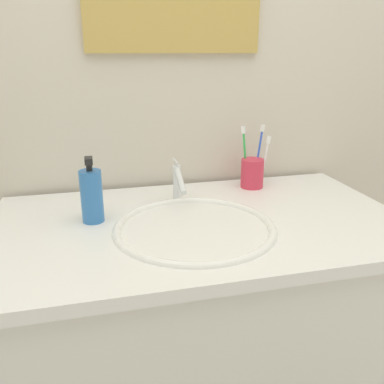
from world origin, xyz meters
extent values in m
cube|color=beige|center=(0.00, 0.36, 1.20)|extent=(2.32, 0.04, 2.40)
cube|color=silver|center=(0.00, 0.00, 0.43)|extent=(1.08, 0.61, 0.87)
cube|color=white|center=(0.00, 0.00, 0.88)|extent=(1.12, 0.64, 0.03)
ellipsoid|color=white|center=(-0.03, -0.05, 0.84)|extent=(0.37, 0.37, 0.11)
torus|color=white|center=(-0.03, -0.05, 0.90)|extent=(0.43, 0.43, 0.02)
cylinder|color=#595B60|center=(-0.03, -0.05, 0.79)|extent=(0.03, 0.03, 0.01)
cylinder|color=silver|center=(-0.03, 0.17, 0.96)|extent=(0.02, 0.02, 0.11)
cylinder|color=silver|center=(-0.03, 0.12, 0.98)|extent=(0.02, 0.10, 0.06)
cylinder|color=silver|center=(-0.03, 0.18, 1.02)|extent=(0.01, 0.05, 0.01)
cylinder|color=#D8334C|center=(0.24, 0.23, 0.95)|extent=(0.08, 0.08, 0.10)
cylinder|color=green|center=(0.22, 0.25, 1.00)|extent=(0.03, 0.02, 0.19)
cube|color=white|center=(0.21, 0.26, 1.09)|extent=(0.02, 0.02, 0.03)
cylinder|color=white|center=(0.27, 0.22, 0.99)|extent=(0.03, 0.02, 0.16)
cube|color=white|center=(0.28, 0.21, 1.06)|extent=(0.02, 0.02, 0.03)
cylinder|color=blue|center=(0.27, 0.26, 1.00)|extent=(0.04, 0.03, 0.19)
cube|color=white|center=(0.28, 0.27, 1.09)|extent=(0.02, 0.02, 0.03)
cylinder|color=#3372BF|center=(-0.29, 0.06, 0.97)|extent=(0.06, 0.06, 0.14)
cylinder|color=black|center=(-0.29, 0.06, 1.05)|extent=(0.02, 0.02, 0.02)
cube|color=black|center=(-0.29, 0.05, 1.07)|extent=(0.02, 0.04, 0.02)
camera|label=1|loc=(-0.27, -0.99, 1.34)|focal=38.19mm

